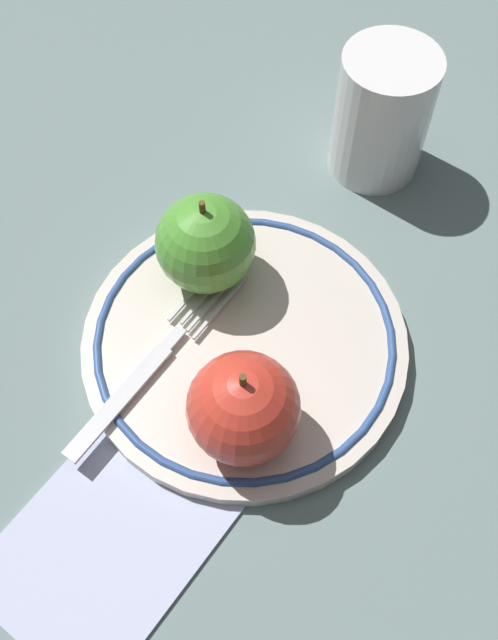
% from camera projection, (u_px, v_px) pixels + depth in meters
% --- Properties ---
extents(ground_plane, '(2.00, 2.00, 0.00)m').
position_uv_depth(ground_plane, '(230.00, 331.00, 0.53)').
color(ground_plane, slate).
extents(plate, '(0.23, 0.23, 0.02)m').
position_uv_depth(plate, '(249.00, 340.00, 0.51)').
color(plate, beige).
rests_on(plate, ground_plane).
extents(apple_red_whole, '(0.07, 0.07, 0.08)m').
position_uv_depth(apple_red_whole, '(205.00, 243.00, 0.50)').
color(apple_red_whole, '#509D34').
rests_on(apple_red_whole, plate).
extents(apple_second_whole, '(0.07, 0.07, 0.08)m').
position_uv_depth(apple_second_whole, '(243.00, 408.00, 0.44)').
color(apple_second_whole, red).
rests_on(apple_second_whole, plate).
extents(fork, '(0.07, 0.18, 0.00)m').
position_uv_depth(fork, '(153.00, 362.00, 0.49)').
color(fork, silver).
rests_on(fork, plate).
extents(drinking_glass, '(0.08, 0.08, 0.11)m').
position_uv_depth(drinking_glass, '(382.00, 115.00, 0.57)').
color(drinking_glass, white).
rests_on(drinking_glass, ground_plane).
extents(napkin_folded, '(0.15, 0.17, 0.01)m').
position_uv_depth(napkin_folded, '(106.00, 541.00, 0.45)').
color(napkin_folded, '#B1B8D7').
rests_on(napkin_folded, ground_plane).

